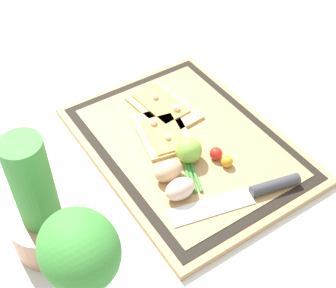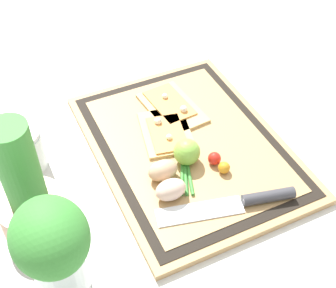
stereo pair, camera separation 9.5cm
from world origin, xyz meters
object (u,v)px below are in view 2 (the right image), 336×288
(knife, at_px, (249,201))
(egg_brown, at_px, (163,170))
(herb_pot, at_px, (29,197))
(pizza_slice_far, at_px, (166,132))
(sauce_jar, at_px, (25,152))
(egg_pink, at_px, (171,190))
(cherry_tomato_yellow, at_px, (224,168))
(lime, at_px, (187,152))
(cherry_tomato_red, at_px, (214,158))
(herb_glass, at_px, (53,249))
(pizza_slice_near, at_px, (172,107))

(knife, relative_size, egg_brown, 4.36)
(egg_brown, bearing_deg, herb_pot, 89.22)
(pizza_slice_far, xyz_separation_m, sauce_jar, (0.05, 0.28, 0.02))
(egg_brown, relative_size, egg_pink, 1.00)
(cherry_tomato_yellow, bearing_deg, lime, 43.40)
(pizza_slice_far, distance_m, egg_pink, 0.17)
(lime, bearing_deg, cherry_tomato_red, -120.24)
(pizza_slice_far, xyz_separation_m, egg_pink, (-0.16, 0.06, 0.01))
(pizza_slice_far, height_order, egg_brown, egg_brown)
(herb_pot, height_order, herb_glass, herb_pot)
(pizza_slice_far, bearing_deg, cherry_tomato_yellow, -158.77)
(pizza_slice_near, distance_m, egg_brown, 0.21)
(pizza_slice_far, xyz_separation_m, lime, (-0.09, -0.00, 0.02))
(cherry_tomato_red, height_order, sauce_jar, sauce_jar)
(egg_brown, height_order, lime, lime)
(cherry_tomato_red, bearing_deg, lime, 59.76)
(pizza_slice_near, distance_m, sauce_jar, 0.33)
(pizza_slice_near, distance_m, knife, 0.30)
(sauce_jar, height_order, herb_glass, herb_glass)
(herb_pot, height_order, sauce_jar, herb_pot)
(cherry_tomato_red, distance_m, sauce_jar, 0.38)
(pizza_slice_near, relative_size, herb_pot, 0.68)
(egg_brown, relative_size, lime, 1.12)
(egg_brown, height_order, cherry_tomato_yellow, egg_brown)
(egg_pink, bearing_deg, cherry_tomato_red, -70.91)
(egg_brown, distance_m, sauce_jar, 0.28)
(sauce_jar, xyz_separation_m, herb_glass, (-0.30, 0.01, 0.08))
(egg_pink, bearing_deg, egg_brown, -8.16)
(herb_pot, bearing_deg, cherry_tomato_yellow, -96.50)
(knife, relative_size, sauce_jar, 2.89)
(pizza_slice_far, distance_m, herb_pot, 0.33)
(knife, bearing_deg, pizza_slice_near, 2.49)
(pizza_slice_near, xyz_separation_m, egg_pink, (-0.23, 0.11, 0.01))
(sauce_jar, bearing_deg, herb_glass, 177.99)
(egg_pink, xyz_separation_m, sauce_jar, (0.21, 0.22, 0.00))
(pizza_slice_far, height_order, cherry_tomato_yellow, same)
(knife, distance_m, cherry_tomato_yellow, 0.09)
(herb_glass, bearing_deg, cherry_tomato_red, -69.79)
(lime, distance_m, cherry_tomato_yellow, 0.08)
(knife, distance_m, cherry_tomato_red, 0.12)
(cherry_tomato_yellow, relative_size, sauce_jar, 0.26)
(lime, height_order, cherry_tomato_red, lime)
(pizza_slice_far, bearing_deg, herb_pot, 108.87)
(egg_pink, height_order, herb_pot, herb_pot)
(egg_brown, relative_size, cherry_tomato_yellow, 2.51)
(lime, xyz_separation_m, cherry_tomato_yellow, (-0.06, -0.05, -0.01))
(pizza_slice_far, relative_size, cherry_tomato_red, 6.01)
(herb_glass, bearing_deg, egg_pink, -69.23)
(pizza_slice_near, relative_size, cherry_tomato_yellow, 7.12)
(knife, xyz_separation_m, egg_brown, (0.13, 0.12, 0.01))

